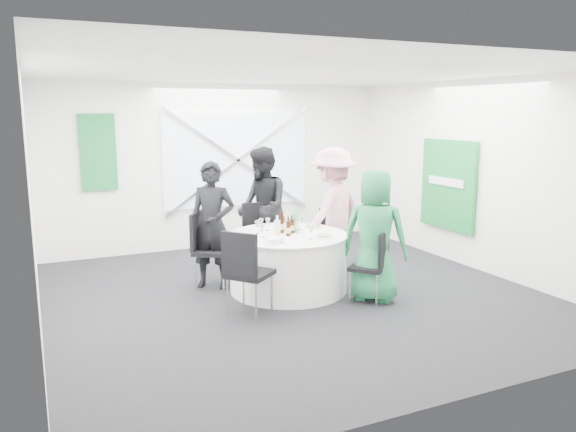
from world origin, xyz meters
name	(u,v)px	position (x,y,z in m)	size (l,w,h in m)	color
floor	(294,295)	(0.00, 0.00, 0.00)	(6.00, 6.00, 0.00)	black
ceiling	(295,72)	(0.00, 0.00, 2.80)	(6.00, 6.00, 0.00)	silver
wall_back	(220,166)	(0.00, 3.00, 1.40)	(6.00, 6.00, 0.00)	white
wall_front	(462,234)	(0.00, -3.00, 1.40)	(6.00, 6.00, 0.00)	white
wall_left	(31,203)	(-3.00, 0.00, 1.40)	(6.00, 6.00, 0.00)	white
wall_right	(479,176)	(3.00, 0.00, 1.40)	(6.00, 6.00, 0.00)	white
window_panel	(237,160)	(0.30, 2.96, 1.50)	(2.60, 0.03, 1.60)	silver
window_brace_a	(238,160)	(0.30, 2.92, 1.50)	(0.05, 0.05, 3.16)	silver
window_brace_b	(238,160)	(0.30, 2.92, 1.50)	(0.05, 0.05, 3.16)	silver
green_banner	(98,152)	(-2.00, 2.95, 1.70)	(0.55, 0.04, 1.20)	#156929
green_sign	(448,185)	(2.94, 0.60, 1.20)	(0.05, 1.20, 1.40)	#178032
banquet_table	(288,262)	(0.00, 0.20, 0.38)	(1.56, 1.56, 0.76)	white
chair_back	(259,231)	(0.03, 1.30, 0.59)	(0.47, 0.48, 1.00)	black
chair_back_left	(206,243)	(-0.93, 0.80, 0.60)	(0.64, 0.64, 1.02)	black
chair_back_right	(328,235)	(0.97, 0.89, 0.52)	(0.57, 0.57, 0.89)	black
chair_front_right	(374,261)	(0.76, -0.67, 0.53)	(0.58, 0.58, 0.90)	black
chair_front_left	(245,267)	(-0.86, -0.52, 0.60)	(0.66, 0.66, 1.02)	black
person_man_back_left	(212,225)	(-0.85, 0.76, 0.85)	(0.62, 0.41, 1.69)	black
person_man_back	(262,208)	(0.13, 1.41, 0.91)	(0.89, 0.49, 1.82)	black
person_woman_pink	(333,211)	(0.93, 0.69, 0.92)	(1.18, 0.55, 1.83)	pink
person_woman_green	(375,235)	(0.81, -0.59, 0.83)	(0.81, 0.53, 1.66)	#217C47
plate_back	(277,225)	(0.10, 0.79, 0.77)	(0.26, 0.26, 0.01)	white
plate_back_left	(245,232)	(-0.47, 0.54, 0.77)	(0.24, 0.24, 0.01)	white
plate_back_right	(313,226)	(0.49, 0.44, 0.78)	(0.26, 0.26, 0.04)	white
plate_front_right	(324,236)	(0.33, -0.18, 0.78)	(0.26, 0.26, 0.04)	white
plate_front_left	(270,243)	(-0.41, -0.18, 0.77)	(0.25, 0.25, 0.01)	white
napkin	(275,240)	(-0.37, -0.21, 0.80)	(0.19, 0.13, 0.05)	white
beer_bottle_a	(281,225)	(-0.05, 0.30, 0.87)	(0.06, 0.06, 0.28)	#341709
beer_bottle_b	(282,224)	(-0.01, 0.35, 0.87)	(0.06, 0.06, 0.27)	#341709
beer_bottle_c	(292,226)	(0.07, 0.23, 0.85)	(0.06, 0.06, 0.24)	#341709
beer_bottle_d	(288,229)	(-0.04, 0.10, 0.86)	(0.06, 0.06, 0.25)	#341709
green_water_bottle	(297,223)	(0.15, 0.25, 0.89)	(0.08, 0.08, 0.33)	#45B55A
clear_water_bottle	(277,229)	(-0.19, 0.11, 0.87)	(0.08, 0.08, 0.28)	silver
wine_glass_a	(261,222)	(-0.25, 0.52, 0.88)	(0.07, 0.07, 0.17)	white
wine_glass_b	(262,228)	(-0.38, 0.16, 0.88)	(0.07, 0.07, 0.17)	white
wine_glass_c	(300,220)	(0.27, 0.39, 0.88)	(0.07, 0.07, 0.17)	white
wine_glass_d	(257,224)	(-0.35, 0.40, 0.88)	(0.07, 0.07, 0.17)	white
wine_glass_e	(318,226)	(0.33, -0.02, 0.88)	(0.07, 0.07, 0.17)	white
wine_glass_f	(268,221)	(-0.15, 0.53, 0.88)	(0.07, 0.07, 0.17)	white
wine_glass_g	(311,229)	(0.14, -0.18, 0.88)	(0.07, 0.07, 0.17)	white
fork_a	(247,231)	(-0.42, 0.60, 0.76)	(0.01, 0.15, 0.01)	silver
knife_a	(245,237)	(-0.57, 0.29, 0.76)	(0.01, 0.15, 0.01)	silver
fork_b	(258,242)	(-0.52, -0.05, 0.76)	(0.01, 0.15, 0.01)	silver
knife_b	(283,244)	(-0.29, -0.29, 0.76)	(0.01, 0.15, 0.01)	silver
fork_c	(280,225)	(0.14, 0.76, 0.76)	(0.01, 0.15, 0.01)	silver
knife_c	(262,227)	(-0.13, 0.76, 0.76)	(0.01, 0.15, 0.01)	silver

